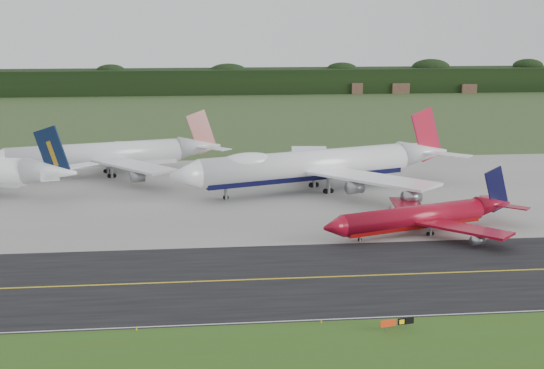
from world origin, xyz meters
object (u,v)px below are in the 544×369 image
at_px(jet_red_737, 423,216).
at_px(taxiway_sign, 397,322).
at_px(jet_ba_747, 315,165).
at_px(jet_star_tail, 108,155).

height_order(jet_red_737, taxiway_sign, jet_red_737).
distance_m(jet_ba_747, jet_star_tail, 50.48).
relative_size(jet_ba_747, jet_red_737, 1.72).
bearing_deg(jet_red_737, jet_ba_747, 111.16).
distance_m(jet_red_737, taxiway_sign, 43.54).
distance_m(jet_red_737, jet_star_tail, 81.02).
xyz_separation_m(jet_ba_747, taxiway_sign, (-2.35, -74.79, -4.67)).
bearing_deg(jet_ba_747, jet_red_737, -68.84).
relative_size(jet_red_737, jet_star_tail, 0.68).
relative_size(jet_ba_747, taxiway_sign, 15.30).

